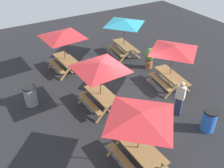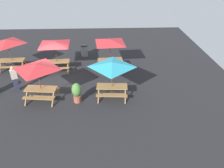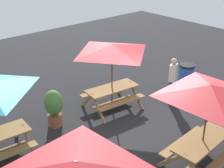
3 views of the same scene
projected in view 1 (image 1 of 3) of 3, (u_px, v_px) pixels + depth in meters
The scene contains 10 objects.
ground_plane at pixel (130, 96), 12.06m from camera, with size 24.68×24.68×0.00m, color #232326.
picnic_table_0 at pixel (124, 25), 14.58m from camera, with size 2.14×2.14×2.34m.
picnic_table_1 at pixel (173, 51), 11.66m from camera, with size 2.21×2.21×2.34m.
picnic_table_2 at pixel (100, 69), 10.27m from camera, with size 2.82×2.82×2.34m.
picnic_table_3 at pixel (140, 120), 7.70m from camera, with size 2.10×2.10×2.34m.
picnic_table_4 at pixel (63, 38), 13.00m from camera, with size 2.82×2.82×2.34m.
trash_bin_blue at pixel (209, 120), 9.90m from camera, with size 0.59×0.59×0.98m.
trash_bin_gray at pixel (30, 96), 11.27m from camera, with size 0.59×0.59×0.98m.
potted_plant_0 at pixel (149, 57), 14.02m from camera, with size 0.57×0.57×1.22m.
person_standing at pixel (180, 98), 10.49m from camera, with size 0.42×0.36×1.67m.
Camera 1 is at (7.95, -5.62, 7.18)m, focal length 40.00 mm.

